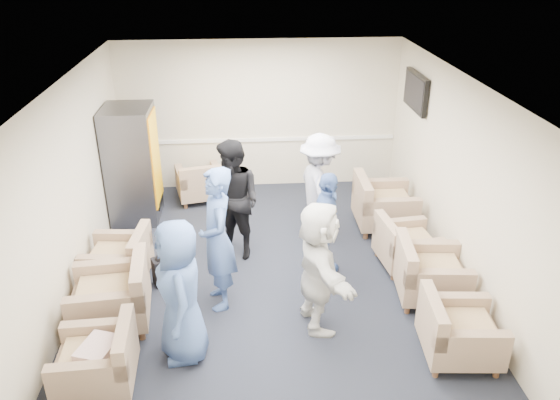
{
  "coord_description": "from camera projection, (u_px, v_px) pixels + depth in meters",
  "views": [
    {
      "loc": [
        -0.33,
        -6.51,
        4.23
      ],
      "look_at": [
        0.17,
        0.2,
        1.0
      ],
      "focal_mm": 35.0,
      "sensor_mm": 36.0,
      "label": 1
    }
  ],
  "objects": [
    {
      "name": "floor",
      "position": [
        269.0,
        270.0,
        7.71
      ],
      "size": [
        6.0,
        6.0,
        0.0
      ],
      "primitive_type": "plane",
      "color": "black",
      "rests_on": "ground"
    },
    {
      "name": "ceiling",
      "position": [
        267.0,
        80.0,
        6.54
      ],
      "size": [
        6.0,
        6.0,
        0.0
      ],
      "primitive_type": "plane",
      "rotation": [
        3.14,
        0.0,
        0.0
      ],
      "color": "silver",
      "rests_on": "back_wall"
    },
    {
      "name": "back_wall",
      "position": [
        259.0,
        116.0,
        9.82
      ],
      "size": [
        5.0,
        0.02,
        2.7
      ],
      "primitive_type": "cube",
      "color": "beige",
      "rests_on": "floor"
    },
    {
      "name": "front_wall",
      "position": [
        289.0,
        332.0,
        4.43
      ],
      "size": [
        5.0,
        0.02,
        2.7
      ],
      "primitive_type": "cube",
      "color": "beige",
      "rests_on": "floor"
    },
    {
      "name": "left_wall",
      "position": [
        73.0,
        189.0,
        6.95
      ],
      "size": [
        0.02,
        6.0,
        2.7
      ],
      "primitive_type": "cube",
      "color": "beige",
      "rests_on": "floor"
    },
    {
      "name": "right_wall",
      "position": [
        455.0,
        177.0,
        7.29
      ],
      "size": [
        0.02,
        6.0,
        2.7
      ],
      "primitive_type": "cube",
      "color": "beige",
      "rests_on": "floor"
    },
    {
      "name": "chair_rail",
      "position": [
        260.0,
        140.0,
        10.0
      ],
      "size": [
        4.98,
        0.04,
        0.06
      ],
      "primitive_type": "cube",
      "color": "white",
      "rests_on": "back_wall"
    },
    {
      "name": "tv",
      "position": [
        416.0,
        92.0,
        8.6
      ],
      "size": [
        0.1,
        1.0,
        0.58
      ],
      "color": "black",
      "rests_on": "right_wall"
    },
    {
      "name": "armchair_left_near",
      "position": [
        101.0,
        362.0,
        5.59
      ],
      "size": [
        0.81,
        0.81,
        0.62
      ],
      "rotation": [
        0.0,
        0.0,
        -1.52
      ],
      "color": "#8C715A",
      "rests_on": "floor"
    },
    {
      "name": "armchair_left_mid",
      "position": [
        116.0,
        298.0,
        6.51
      ],
      "size": [
        0.97,
        0.97,
        0.71
      ],
      "rotation": [
        0.0,
        0.0,
        -1.47
      ],
      "color": "#8C715A",
      "rests_on": "floor"
    },
    {
      "name": "armchair_left_far",
      "position": [
        121.0,
        261.0,
        7.34
      ],
      "size": [
        0.86,
        0.86,
        0.63
      ],
      "rotation": [
        0.0,
        0.0,
        -1.67
      ],
      "color": "#8C715A",
      "rests_on": "floor"
    },
    {
      "name": "armchair_right_near",
      "position": [
        455.0,
        333.0,
        5.99
      ],
      "size": [
        0.86,
        0.86,
        0.64
      ],
      "rotation": [
        0.0,
        0.0,
        1.49
      ],
      "color": "#8C715A",
      "rests_on": "floor"
    },
    {
      "name": "armchair_right_midnear",
      "position": [
        427.0,
        275.0,
        6.99
      ],
      "size": [
        0.93,
        0.93,
        0.68
      ],
      "rotation": [
        0.0,
        0.0,
        1.48
      ],
      "color": "#8C715A",
      "rests_on": "floor"
    },
    {
      "name": "armchair_right_midfar",
      "position": [
        404.0,
        246.0,
        7.69
      ],
      "size": [
        0.86,
        0.86,
        0.62
      ],
      "rotation": [
        0.0,
        0.0,
        1.69
      ],
      "color": "#8C715A",
      "rests_on": "floor"
    },
    {
      "name": "armchair_right_far",
      "position": [
        381.0,
        206.0,
        8.72
      ],
      "size": [
        0.92,
        0.92,
        0.73
      ],
      "rotation": [
        0.0,
        0.0,
        1.56
      ],
      "color": "#8C715A",
      "rests_on": "floor"
    },
    {
      "name": "armchair_corner",
      "position": [
        200.0,
        184.0,
        9.65
      ],
      "size": [
        0.92,
        0.92,
        0.62
      ],
      "rotation": [
        0.0,
        0.0,
        3.36
      ],
      "color": "#8C715A",
      "rests_on": "floor"
    },
    {
      "name": "vending_machine",
      "position": [
        133.0,
        164.0,
        8.79
      ],
      "size": [
        0.77,
        0.89,
        1.88
      ],
      "color": "#53545C",
      "rests_on": "floor"
    },
    {
      "name": "backpack",
      "position": [
        163.0,
        268.0,
        7.31
      ],
      "size": [
        0.33,
        0.29,
        0.47
      ],
      "rotation": [
        0.0,
        0.0,
        0.42
      ],
      "color": "black",
      "rests_on": "floor"
    },
    {
      "name": "pillow",
      "position": [
        98.0,
        350.0,
        5.52
      ],
      "size": [
        0.44,
        0.5,
        0.12
      ],
      "primitive_type": "cube",
      "rotation": [
        0.0,
        0.0,
        -1.9
      ],
      "color": "beige",
      "rests_on": "armchair_left_near"
    },
    {
      "name": "person_front_left",
      "position": [
        180.0,
        292.0,
        5.81
      ],
      "size": [
        0.66,
        0.9,
        1.67
      ],
      "primitive_type": "imported",
      "rotation": [
        0.0,
        0.0,
        -1.4
      ],
      "color": "#4260A0",
      "rests_on": "floor"
    },
    {
      "name": "person_mid_left",
      "position": [
        217.0,
        239.0,
        6.63
      ],
      "size": [
        0.56,
        0.74,
        1.85
      ],
      "primitive_type": "imported",
      "rotation": [
        0.0,
        0.0,
        -1.39
      ],
      "color": "#4260A0",
      "rests_on": "floor"
    },
    {
      "name": "person_back_left",
      "position": [
        234.0,
        201.0,
        7.72
      ],
      "size": [
        1.08,
        1.07,
        1.76
      ],
      "primitive_type": "imported",
      "rotation": [
        0.0,
        0.0,
        -0.75
      ],
      "color": "black",
      "rests_on": "floor"
    },
    {
      "name": "person_back_right",
      "position": [
        319.0,
        189.0,
        8.17
      ],
      "size": [
        0.84,
        1.2,
        1.69
      ],
      "primitive_type": "imported",
      "rotation": [
        0.0,
        0.0,
        1.78
      ],
      "color": "white",
      "rests_on": "floor"
    },
    {
      "name": "person_mid_right",
      "position": [
        326.0,
        226.0,
        7.29
      ],
      "size": [
        0.63,
        0.96,
        1.52
      ],
      "primitive_type": "imported",
      "rotation": [
        0.0,
        0.0,
        1.25
      ],
      "color": "#4260A0",
      "rests_on": "floor"
    },
    {
      "name": "person_front_right",
      "position": [
        318.0,
        267.0,
        6.29
      ],
      "size": [
        0.65,
        1.55,
        1.63
      ],
      "primitive_type": "imported",
      "rotation": [
        0.0,
        0.0,
        1.69
      ],
      "color": "silver",
      "rests_on": "floor"
    }
  ]
}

